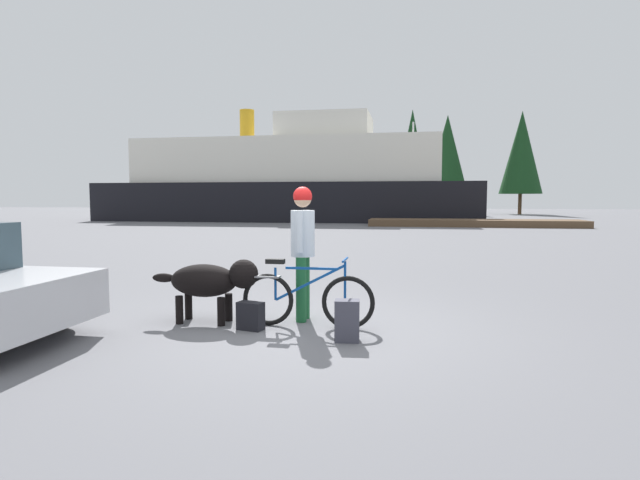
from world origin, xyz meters
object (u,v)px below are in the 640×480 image
dog (211,281)px  backpack (347,321)px  bicycle (306,298)px  sailboat_moored (412,214)px  ferry_boat (291,182)px  handbag_pannier (251,316)px  person_cyclist (303,239)px

dog → backpack: dog is taller
bicycle → sailboat_moored: (1.17, 34.27, 0.11)m
sailboat_moored → ferry_boat: bearing=-165.5°
dog → backpack: size_ratio=3.06×
dog → handbag_pannier: bearing=-23.1°
bicycle → ferry_boat: ferry_boat is taller
person_cyclist → backpack: person_cyclist is taller
backpack → sailboat_moored: bearing=89.1°
bicycle → sailboat_moored: size_ratio=0.21×
bicycle → person_cyclist: bearing=108.6°
person_cyclist → backpack: 1.46m
backpack → ferry_boat: ferry_boat is taller
person_cyclist → handbag_pannier: bearing=-130.4°
ferry_boat → sailboat_moored: size_ratio=3.34×
handbag_pannier → sailboat_moored: (1.82, 34.53, 0.31)m
ferry_boat → handbag_pannier: bearing=-77.4°
handbag_pannier → dog: bearing=156.9°
sailboat_moored → backpack: bearing=-90.9°
sailboat_moored → person_cyclist: bearing=-92.2°
dog → ferry_boat: 32.69m
dog → backpack: bearing=-16.9°
bicycle → ferry_boat: (-7.86, 31.95, 2.53)m
handbag_pannier → backpack: bearing=-13.7°
dog → backpack: 1.99m
bicycle → dog: 1.29m
backpack → sailboat_moored: (0.57, 34.84, 0.24)m
person_cyclist → ferry_boat: (-7.74, 31.57, 1.81)m
handbag_pannier → bicycle: bearing=21.2°
bicycle → person_cyclist: size_ratio=0.96×
backpack → bicycle: bearing=136.7°
bicycle → sailboat_moored: 34.29m
handbag_pannier → ferry_boat: size_ratio=0.01×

